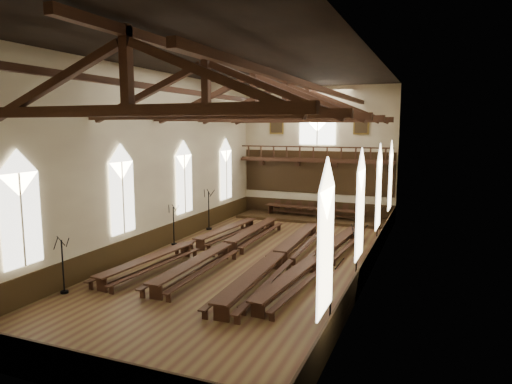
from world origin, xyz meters
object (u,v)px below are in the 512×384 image
(refectory_row_c, at_px, (279,256))
(candelabrum_right_near, at_px, (330,306))
(high_table, at_px, (314,209))
(candelabrum_left_near, at_px, (63,276))
(candelabrum_right_mid, at_px, (356,264))
(candelabrum_right_far, at_px, (377,232))
(refectory_row_a, at_px, (193,244))
(dais, at_px, (313,218))
(refectory_row_b, at_px, (228,246))
(candelabrum_left_mid, at_px, (174,233))
(candelabrum_left_far, at_px, (209,217))
(refectory_row_d, at_px, (318,258))

(refectory_row_c, xyz_separation_m, candelabrum_right_near, (3.94, -5.98, 0.22))
(high_table, relative_size, candelabrum_left_near, 3.23)
(candelabrum_right_mid, height_order, candelabrum_right_far, candelabrum_right_mid)
(refectory_row_a, bearing_deg, high_table, 71.59)
(refectory_row_c, height_order, candelabrum_right_far, candelabrum_right_far)
(dais, bearing_deg, refectory_row_b, -99.21)
(refectory_row_a, height_order, refectory_row_c, refectory_row_c)
(candelabrum_left_near, xyz_separation_m, candelabrum_left_mid, (-0.00, 8.56, 0.00))
(high_table, bearing_deg, candelabrum_right_far, -45.96)
(refectory_row_b, bearing_deg, candelabrum_right_mid, -11.98)
(high_table, height_order, candelabrum_right_mid, candelabrum_right_mid)
(candelabrum_left_mid, bearing_deg, candelabrum_left_near, -90.00)
(candelabrum_left_near, bearing_deg, refectory_row_c, 43.72)
(refectory_row_c, relative_size, candelabrum_left_mid, 6.02)
(refectory_row_b, distance_m, candelabrum_left_far, 6.65)
(candelabrum_left_near, bearing_deg, refectory_row_d, 39.01)
(refectory_row_b, bearing_deg, refectory_row_c, -13.99)
(refectory_row_a, distance_m, refectory_row_d, 7.09)
(candelabrum_left_near, distance_m, candelabrum_right_far, 17.35)
(refectory_row_a, bearing_deg, candelabrum_left_mid, 149.67)
(refectory_row_a, height_order, candelabrum_right_mid, candelabrum_right_mid)
(candelabrum_right_near, bearing_deg, refectory_row_c, 123.40)
(candelabrum_right_near, bearing_deg, candelabrum_right_far, 90.00)
(refectory_row_a, bearing_deg, refectory_row_b, 6.46)
(refectory_row_c, distance_m, candelabrum_right_mid, 4.01)
(candelabrum_left_near, height_order, candelabrum_right_near, candelabrum_right_near)
(refectory_row_a, xyz_separation_m, candelabrum_right_mid, (9.14, -1.29, 0.29))
(candelabrum_right_far, bearing_deg, candelabrum_right_near, -90.00)
(candelabrum_left_near, relative_size, candelabrum_right_far, 1.06)
(candelabrum_left_far, bearing_deg, refectory_row_a, -70.62)
(refectory_row_b, height_order, refectory_row_c, refectory_row_c)
(dais, relative_size, candelabrum_right_mid, 4.30)
(refectory_row_a, distance_m, dais, 12.06)
(refectory_row_c, bearing_deg, refectory_row_d, 14.37)
(refectory_row_b, distance_m, candelabrum_right_near, 9.86)
(refectory_row_a, height_order, dais, refectory_row_a)
(high_table, bearing_deg, candelabrum_right_near, -73.48)
(candelabrum_right_far, bearing_deg, refectory_row_b, -141.50)
(candelabrum_left_far, distance_m, candelabrum_right_far, 11.11)
(refectory_row_b, bearing_deg, candelabrum_left_near, -117.30)
(candelabrum_left_far, xyz_separation_m, candelabrum_right_near, (11.10, -12.12, -0.06))
(refectory_row_a, relative_size, candelabrum_left_mid, 5.84)
(candelabrum_right_far, bearing_deg, candelabrum_right_mid, -90.00)
(high_table, bearing_deg, candelabrum_right_mid, -67.25)
(refectory_row_d, bearing_deg, candelabrum_right_mid, -30.31)
(candelabrum_right_near, relative_size, candelabrum_right_mid, 0.97)
(candelabrum_left_near, distance_m, candelabrum_left_mid, 8.56)
(refectory_row_a, relative_size, candelabrum_right_near, 5.52)
(high_table, height_order, candelabrum_right_near, candelabrum_right_near)
(refectory_row_a, relative_size, candelabrum_right_mid, 5.33)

